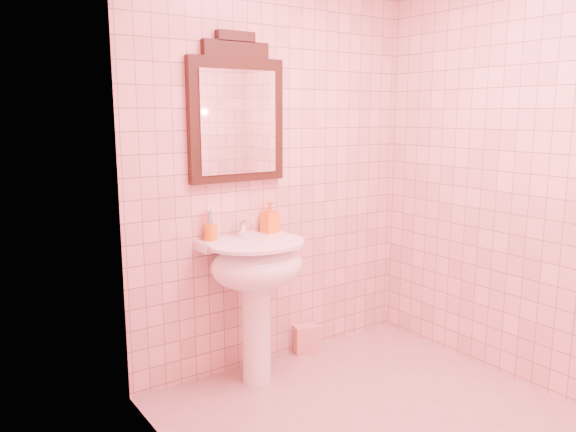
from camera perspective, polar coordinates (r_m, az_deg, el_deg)
floor at (r=3.10m, az=11.03°, el=-20.72°), size 2.20×2.20×0.00m
back_wall at (r=3.52m, az=-1.19°, el=4.86°), size 2.00×0.02×2.50m
pedestal_sink at (r=3.29m, az=-3.21°, el=-6.03°), size 0.58×0.58×0.86m
faucet at (r=3.34m, az=-4.48°, el=-1.21°), size 0.04×0.16×0.11m
mirror at (r=3.32m, az=-5.22°, el=10.32°), size 0.61×0.06×0.86m
toothbrush_cup at (r=3.28m, az=-7.85°, el=-1.62°), size 0.08×0.08×0.18m
soap_dispenser at (r=3.45m, az=-1.89°, el=-0.14°), size 0.10×0.10×0.19m
towel at (r=3.86m, az=1.78°, el=-12.38°), size 0.18×0.14×0.19m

